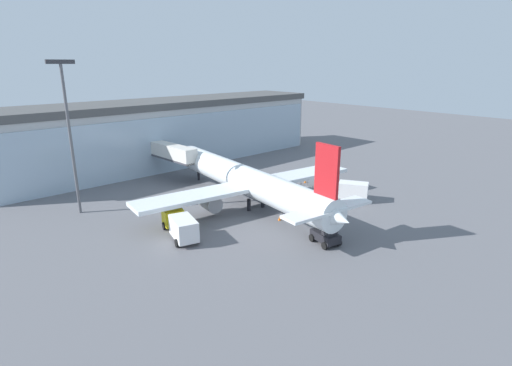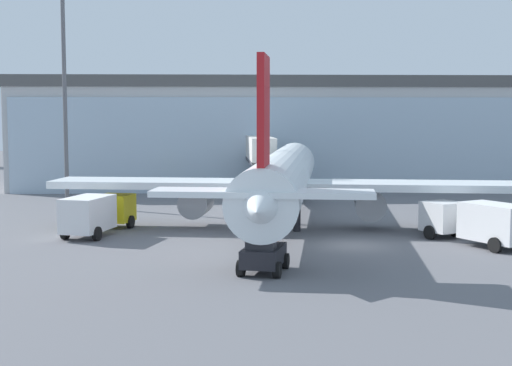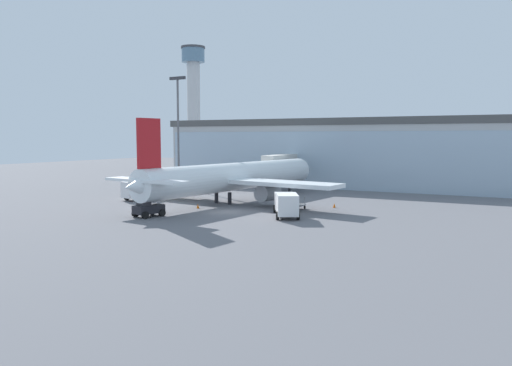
{
  "view_description": "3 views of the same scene",
  "coord_description": "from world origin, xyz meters",
  "px_view_note": "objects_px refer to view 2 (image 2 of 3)",
  "views": [
    {
      "loc": [
        -36.83,
        -32.32,
        18.65
      ],
      "look_at": [
        -2.81,
        7.2,
        2.93
      ],
      "focal_mm": 28.0,
      "sensor_mm": 36.0,
      "label": 1
    },
    {
      "loc": [
        -5.93,
        -42.58,
        7.79
      ],
      "look_at": [
        -5.79,
        7.25,
        3.14
      ],
      "focal_mm": 50.0,
      "sensor_mm": 36.0,
      "label": 2
    },
    {
      "loc": [
        31.61,
        -48.94,
        8.72
      ],
      "look_at": [
        -1.52,
        9.51,
        2.58
      ],
      "focal_mm": 35.0,
      "sensor_mm": 36.0,
      "label": 3
    }
  ],
  "objects_px": {
    "fuel_truck": "(475,221)",
    "baggage_cart": "(433,224)",
    "airplane": "(281,179)",
    "apron_light_mast": "(62,76)",
    "safety_cone_nose": "(274,240)",
    "jet_bridge": "(257,150)",
    "safety_cone_wingtip": "(466,219)",
    "pushback_tug": "(261,254)",
    "catering_truck": "(95,212)"
  },
  "relations": [
    {
      "from": "pushback_tug",
      "to": "fuel_truck",
      "type": "bearing_deg",
      "value": -46.79
    },
    {
      "from": "baggage_cart",
      "to": "pushback_tug",
      "type": "xyz_separation_m",
      "value": [
        -11.89,
        -12.99,
        0.47
      ]
    },
    {
      "from": "baggage_cart",
      "to": "safety_cone_nose",
      "type": "height_order",
      "value": "baggage_cart"
    },
    {
      "from": "apron_light_mast",
      "to": "pushback_tug",
      "type": "height_order",
      "value": "apron_light_mast"
    },
    {
      "from": "fuel_truck",
      "to": "baggage_cart",
      "type": "xyz_separation_m",
      "value": [
        -1.22,
        5.17,
        -0.97
      ]
    },
    {
      "from": "airplane",
      "to": "safety_cone_nose",
      "type": "bearing_deg",
      "value": -179.38
    },
    {
      "from": "pushback_tug",
      "to": "safety_cone_nose",
      "type": "xyz_separation_m",
      "value": [
        0.88,
        8.07,
        -0.7
      ]
    },
    {
      "from": "fuel_truck",
      "to": "baggage_cart",
      "type": "distance_m",
      "value": 5.4
    },
    {
      "from": "jet_bridge",
      "to": "fuel_truck",
      "type": "relative_size",
      "value": 1.99
    },
    {
      "from": "catering_truck",
      "to": "safety_cone_wingtip",
      "type": "relative_size",
      "value": 13.84
    },
    {
      "from": "fuel_truck",
      "to": "pushback_tug",
      "type": "relative_size",
      "value": 2.11
    },
    {
      "from": "airplane",
      "to": "safety_cone_wingtip",
      "type": "relative_size",
      "value": 68.24
    },
    {
      "from": "jet_bridge",
      "to": "apron_light_mast",
      "type": "height_order",
      "value": "apron_light_mast"
    },
    {
      "from": "baggage_cart",
      "to": "fuel_truck",
      "type": "bearing_deg",
      "value": -170.27
    },
    {
      "from": "apron_light_mast",
      "to": "catering_truck",
      "type": "height_order",
      "value": "apron_light_mast"
    },
    {
      "from": "pushback_tug",
      "to": "safety_cone_nose",
      "type": "height_order",
      "value": "pushback_tug"
    },
    {
      "from": "pushback_tug",
      "to": "safety_cone_wingtip",
      "type": "bearing_deg",
      "value": -29.54
    },
    {
      "from": "airplane",
      "to": "safety_cone_wingtip",
      "type": "height_order",
      "value": "airplane"
    },
    {
      "from": "jet_bridge",
      "to": "baggage_cart",
      "type": "bearing_deg",
      "value": -154.69
    },
    {
      "from": "jet_bridge",
      "to": "baggage_cart",
      "type": "height_order",
      "value": "jet_bridge"
    },
    {
      "from": "safety_cone_wingtip",
      "to": "airplane",
      "type": "bearing_deg",
      "value": -172.03
    },
    {
      "from": "safety_cone_wingtip",
      "to": "catering_truck",
      "type": "bearing_deg",
      "value": -168.67
    },
    {
      "from": "fuel_truck",
      "to": "safety_cone_wingtip",
      "type": "height_order",
      "value": "fuel_truck"
    },
    {
      "from": "airplane",
      "to": "fuel_truck",
      "type": "bearing_deg",
      "value": -116.26
    },
    {
      "from": "apron_light_mast",
      "to": "safety_cone_nose",
      "type": "relative_size",
      "value": 34.62
    },
    {
      "from": "safety_cone_nose",
      "to": "airplane",
      "type": "bearing_deg",
      "value": 84.74
    },
    {
      "from": "apron_light_mast",
      "to": "airplane",
      "type": "relative_size",
      "value": 0.51
    },
    {
      "from": "apron_light_mast",
      "to": "airplane",
      "type": "distance_m",
      "value": 23.24
    },
    {
      "from": "fuel_truck",
      "to": "pushback_tug",
      "type": "xyz_separation_m",
      "value": [
        -13.12,
        -7.82,
        -0.49
      ]
    },
    {
      "from": "airplane",
      "to": "pushback_tug",
      "type": "relative_size",
      "value": 10.69
    },
    {
      "from": "airplane",
      "to": "safety_cone_nose",
      "type": "distance_m",
      "value": 7.72
    },
    {
      "from": "apron_light_mast",
      "to": "airplane",
      "type": "bearing_deg",
      "value": -32.58
    },
    {
      "from": "fuel_truck",
      "to": "safety_cone_nose",
      "type": "distance_m",
      "value": 12.29
    },
    {
      "from": "fuel_truck",
      "to": "catering_truck",
      "type": "bearing_deg",
      "value": 50.07
    },
    {
      "from": "catering_truck",
      "to": "safety_cone_nose",
      "type": "relative_size",
      "value": 13.84
    },
    {
      "from": "safety_cone_nose",
      "to": "pushback_tug",
      "type": "bearing_deg",
      "value": -96.24
    },
    {
      "from": "catering_truck",
      "to": "fuel_truck",
      "type": "relative_size",
      "value": 1.03
    },
    {
      "from": "catering_truck",
      "to": "fuel_truck",
      "type": "bearing_deg",
      "value": -85.77
    },
    {
      "from": "catering_truck",
      "to": "pushback_tug",
      "type": "bearing_deg",
      "value": -123.65
    },
    {
      "from": "apron_light_mast",
      "to": "safety_cone_wingtip",
      "type": "bearing_deg",
      "value": -17.01
    },
    {
      "from": "jet_bridge",
      "to": "apron_light_mast",
      "type": "xyz_separation_m",
      "value": [
        -16.8,
        -7.62,
        6.76
      ]
    },
    {
      "from": "catering_truck",
      "to": "safety_cone_nose",
      "type": "distance_m",
      "value": 12.4
    },
    {
      "from": "safety_cone_nose",
      "to": "safety_cone_wingtip",
      "type": "bearing_deg",
      "value": 31.85
    },
    {
      "from": "catering_truck",
      "to": "pushback_tug",
      "type": "distance_m",
      "value": 16.05
    },
    {
      "from": "jet_bridge",
      "to": "pushback_tug",
      "type": "relative_size",
      "value": 4.19
    },
    {
      "from": "baggage_cart",
      "to": "safety_cone_wingtip",
      "type": "relative_size",
      "value": 5.26
    },
    {
      "from": "airplane",
      "to": "baggage_cart",
      "type": "relative_size",
      "value": 12.97
    },
    {
      "from": "catering_truck",
      "to": "fuel_truck",
      "type": "height_order",
      "value": "same"
    },
    {
      "from": "jet_bridge",
      "to": "safety_cone_wingtip",
      "type": "relative_size",
      "value": 26.77
    },
    {
      "from": "safety_cone_wingtip",
      "to": "apron_light_mast",
      "type": "bearing_deg",
      "value": 162.99
    }
  ]
}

